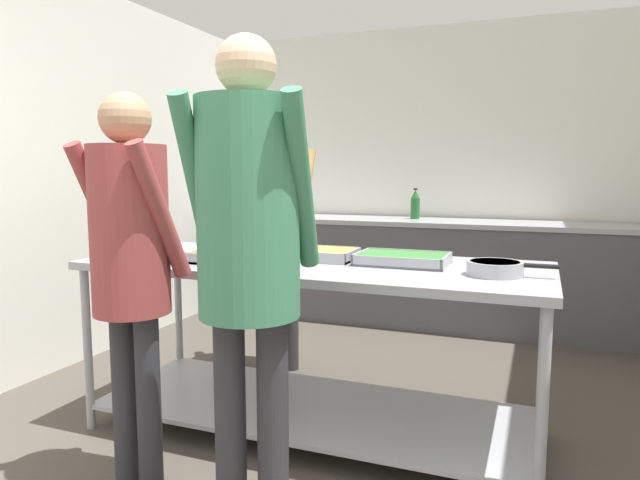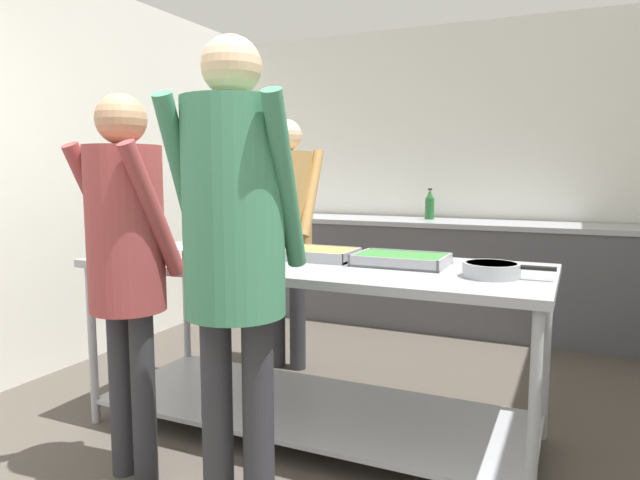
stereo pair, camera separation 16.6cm
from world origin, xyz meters
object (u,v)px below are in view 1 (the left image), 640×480
(serving_tray_vegetables, at_px, (229,257))
(sauce_pan, at_px, (495,268))
(serving_tray_roast, at_px, (320,254))
(cook_behind_counter, at_px, (279,216))
(serving_tray_greens, at_px, (403,259))
(guest_serving_left, at_px, (130,246))
(guest_serving_right, at_px, (249,235))
(plate_stack, at_px, (188,252))
(water_bottle, at_px, (415,205))
(broccoli_bowl, at_px, (149,246))

(serving_tray_vegetables, relative_size, sauce_pan, 0.96)
(serving_tray_roast, distance_m, cook_behind_counter, 0.93)
(serving_tray_roast, bearing_deg, serving_tray_greens, -1.12)
(guest_serving_left, bearing_deg, serving_tray_vegetables, 78.59)
(serving_tray_vegetables, xyz_separation_m, guest_serving_right, (0.50, -0.72, 0.21))
(sauce_pan, relative_size, cook_behind_counter, 0.23)
(plate_stack, bearing_deg, serving_tray_vegetables, -21.08)
(serving_tray_vegetables, distance_m, guest_serving_right, 0.90)
(cook_behind_counter, bearing_deg, plate_stack, -100.98)
(guest_serving_left, bearing_deg, cook_behind_counter, 91.99)
(guest_serving_left, bearing_deg, serving_tray_greens, 40.87)
(water_bottle, bearing_deg, sauce_pan, -70.51)
(serving_tray_greens, relative_size, water_bottle, 1.61)
(guest_serving_right, bearing_deg, water_bottle, 91.65)
(broccoli_bowl, distance_m, sauce_pan, 1.87)
(broccoli_bowl, distance_m, water_bottle, 2.64)
(serving_tray_greens, xyz_separation_m, guest_serving_left, (-0.96, -0.83, 0.12))
(serving_tray_vegetables, bearing_deg, serving_tray_roast, 31.36)
(serving_tray_greens, bearing_deg, plate_stack, -174.81)
(plate_stack, height_order, guest_serving_right, guest_serving_right)
(plate_stack, distance_m, cook_behind_counter, 0.86)
(plate_stack, height_order, guest_serving_left, guest_serving_left)
(serving_tray_roast, xyz_separation_m, serving_tray_greens, (0.44, -0.01, 0.00))
(water_bottle, bearing_deg, guest_serving_right, -88.35)
(plate_stack, distance_m, water_bottle, 2.55)
(broccoli_bowl, relative_size, serving_tray_roast, 0.53)
(serving_tray_roast, distance_m, serving_tray_greens, 0.44)
(broccoli_bowl, xyz_separation_m, guest_serving_right, (1.09, -0.84, 0.20))
(cook_behind_counter, bearing_deg, serving_tray_vegetables, -79.75)
(sauce_pan, height_order, guest_serving_right, guest_serving_right)
(broccoli_bowl, height_order, serving_tray_roast, broccoli_bowl)
(broccoli_bowl, height_order, guest_serving_right, guest_serving_right)
(serving_tray_vegetables, height_order, serving_tray_greens, same)
(guest_serving_left, bearing_deg, broccoli_bowl, 123.16)
(serving_tray_vegetables, bearing_deg, guest_serving_right, -54.98)
(plate_stack, xyz_separation_m, sauce_pan, (1.62, -0.04, 0.02))
(broccoli_bowl, bearing_deg, cook_behind_counter, 64.04)
(serving_tray_greens, bearing_deg, cook_behind_counter, 144.38)
(guest_serving_left, distance_m, cook_behind_counter, 1.55)
(plate_stack, relative_size, serving_tray_roast, 0.64)
(serving_tray_roast, bearing_deg, guest_serving_left, -121.87)
(serving_tray_greens, distance_m, cook_behind_counter, 1.25)
(serving_tray_vegetables, bearing_deg, guest_serving_left, -101.41)
(serving_tray_roast, distance_m, sauce_pan, 0.90)
(serving_tray_greens, bearing_deg, water_bottle, 100.43)
(sauce_pan, xyz_separation_m, guest_serving_right, (-0.78, -0.80, 0.20))
(guest_serving_right, bearing_deg, sauce_pan, 45.87)
(sauce_pan, bearing_deg, guest_serving_left, -154.21)
(serving_tray_greens, bearing_deg, serving_tray_roast, 178.88)
(guest_serving_right, relative_size, water_bottle, 6.66)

